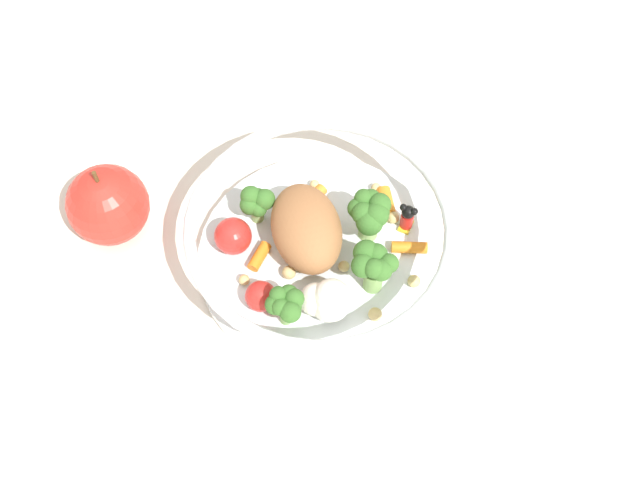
{
  "coord_description": "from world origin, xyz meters",
  "views": [
    {
      "loc": [
        -0.31,
        -0.08,
        0.59
      ],
      "look_at": [
        0.01,
        -0.01,
        0.04
      ],
      "focal_mm": 42.1,
      "sensor_mm": 36.0,
      "label": 1
    }
  ],
  "objects": [
    {
      "name": "food_container",
      "position": [
        0.01,
        -0.0,
        0.03
      ],
      "size": [
        0.23,
        0.23,
        0.06
      ],
      "color": "white",
      "rests_on": "ground_plane"
    },
    {
      "name": "loose_apple",
      "position": [
        -0.0,
        0.18,
        0.04
      ],
      "size": [
        0.07,
        0.07,
        0.08
      ],
      "color": "red",
      "rests_on": "ground_plane"
    },
    {
      "name": "ground_plane",
      "position": [
        0.0,
        0.0,
        0.0
      ],
      "size": [
        2.4,
        2.4,
        0.0
      ],
      "primitive_type": "plane",
      "color": "silver"
    }
  ]
}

